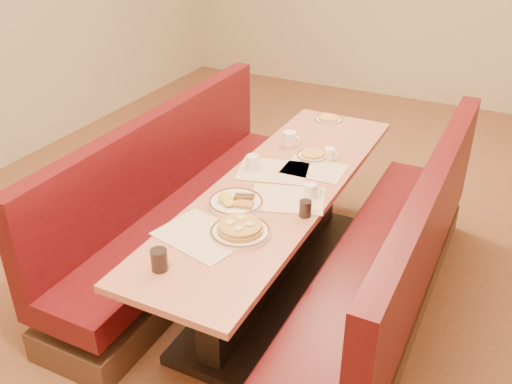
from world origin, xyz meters
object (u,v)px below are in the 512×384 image
at_px(coffee_mug_d, 290,139).
at_px(soda_tumbler_near, 159,260).
at_px(booth_left, 180,212).
at_px(coffee_mug_c, 330,154).
at_px(booth_right, 390,270).
at_px(coffee_mug_b, 253,162).
at_px(diner_table, 277,237).
at_px(eggs_plate, 235,201).
at_px(soda_tumbler_mid, 305,209).
at_px(coffee_mug_a, 311,190).
at_px(pancake_plate, 240,230).

xyz_separation_m(coffee_mug_d, soda_tumbler_near, (0.01, -1.57, 0.00)).
bearing_deg(coffee_mug_d, booth_left, -130.99).
bearing_deg(coffee_mug_c, soda_tumbler_near, -98.10).
height_order(booth_right, coffee_mug_b, booth_right).
relative_size(diner_table, coffee_mug_d, 18.89).
distance_m(booth_left, booth_right, 1.46).
relative_size(booth_left, soda_tumbler_near, 22.58).
distance_m(diner_table, eggs_plate, 0.52).
height_order(diner_table, soda_tumbler_mid, soda_tumbler_mid).
xyz_separation_m(eggs_plate, soda_tumbler_mid, (0.40, 0.06, 0.03)).
height_order(coffee_mug_d, soda_tumbler_near, soda_tumbler_near).
distance_m(coffee_mug_b, soda_tumbler_mid, 0.65).
distance_m(booth_right, coffee_mug_b, 1.07).
xyz_separation_m(booth_left, soda_tumbler_mid, (1.01, -0.25, 0.43)).
bearing_deg(coffee_mug_a, soda_tumbler_near, -121.66).
height_order(coffee_mug_a, coffee_mug_d, coffee_mug_d).
relative_size(pancake_plate, soda_tumbler_mid, 3.45).
xyz_separation_m(booth_left, booth_right, (1.46, 0.00, 0.00)).
xyz_separation_m(diner_table, coffee_mug_a, (0.23, -0.05, 0.42)).
relative_size(coffee_mug_c, soda_tumbler_near, 0.94).
xyz_separation_m(coffee_mug_a, coffee_mug_b, (-0.47, 0.18, 0.00)).
xyz_separation_m(booth_left, coffee_mug_c, (0.89, 0.47, 0.43)).
bearing_deg(soda_tumbler_mid, coffee_mug_b, 142.92).
distance_m(booth_left, soda_tumbler_near, 1.25).
height_order(diner_table, coffee_mug_d, coffee_mug_d).
xyz_separation_m(coffee_mug_d, soda_tumbler_mid, (0.44, -0.81, -0.01)).
xyz_separation_m(eggs_plate, coffee_mug_a, (0.35, 0.27, 0.02)).
distance_m(booth_right, eggs_plate, 1.00).
distance_m(diner_table, booth_left, 0.73).
relative_size(diner_table, coffee_mug_a, 22.79).
height_order(booth_right, eggs_plate, booth_right).
bearing_deg(soda_tumbler_mid, pancake_plate, -126.03).
xyz_separation_m(pancake_plate, eggs_plate, (-0.17, 0.26, -0.01)).
distance_m(eggs_plate, soda_tumbler_mid, 0.41).
relative_size(soda_tumbler_near, soda_tumbler_mid, 1.19).
distance_m(pancake_plate, eggs_plate, 0.31).
xyz_separation_m(coffee_mug_a, soda_tumbler_near, (-0.38, -0.97, 0.01)).
height_order(pancake_plate, coffee_mug_c, coffee_mug_c).
bearing_deg(coffee_mug_a, coffee_mug_d, 112.98).
distance_m(coffee_mug_a, coffee_mug_b, 0.50).
height_order(diner_table, pancake_plate, pancake_plate).
distance_m(coffee_mug_a, soda_tumbler_mid, 0.22).
bearing_deg(booth_left, pancake_plate, -36.32).
bearing_deg(pancake_plate, booth_right, 39.97).
xyz_separation_m(coffee_mug_b, soda_tumbler_mid, (0.52, -0.39, 0.00)).
xyz_separation_m(diner_table, soda_tumbler_near, (-0.15, -1.01, 0.43)).
xyz_separation_m(booth_left, coffee_mug_a, (0.96, -0.05, 0.43)).
height_order(coffee_mug_d, soda_tumbler_mid, coffee_mug_d).
relative_size(coffee_mug_c, soda_tumbler_mid, 1.11).
height_order(booth_right, soda_tumbler_near, booth_right).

